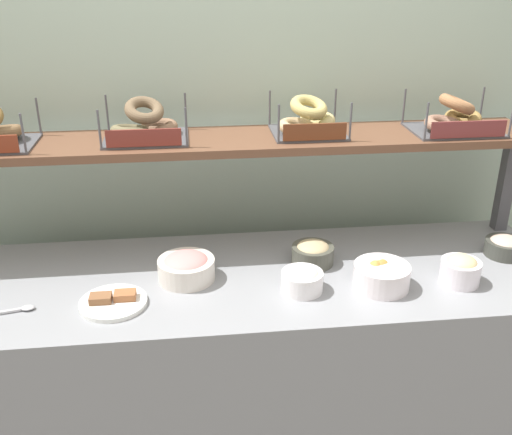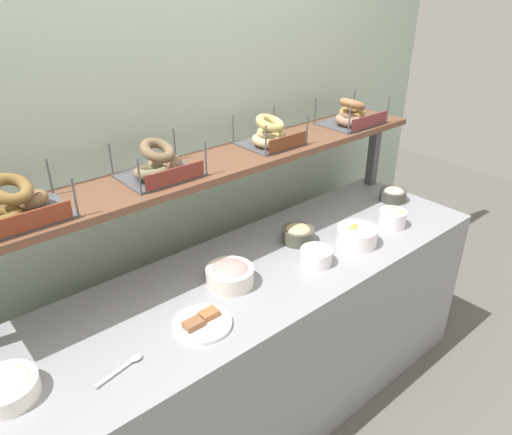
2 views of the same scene
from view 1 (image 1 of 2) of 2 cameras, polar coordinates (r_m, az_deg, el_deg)
back_wall at (r=2.46m, az=-3.24°, el=7.81°), size 3.57×0.06×2.40m
deli_counter at (r=2.33m, az=-1.88°, el=-14.78°), size 2.37×0.70×0.85m
shelf_riser_right at (r=2.57m, az=23.12°, el=3.07°), size 0.05×0.05×0.40m
upper_shelf at (r=2.18m, az=-2.80°, el=7.40°), size 2.33×0.32×0.03m
bowl_tuna_salad at (r=2.41m, az=23.05°, el=-2.57°), size 0.15×0.15×0.08m
bowl_lox_spread at (r=2.07m, az=-6.79°, el=-4.81°), size 0.20×0.20×0.10m
bowl_egg_salad at (r=2.15m, az=19.24°, el=-4.77°), size 0.14×0.14×0.10m
bowl_fruit_salad at (r=2.05m, az=12.06°, el=-5.53°), size 0.19×0.19×0.09m
bowl_cream_cheese at (r=1.99m, az=4.50°, el=-5.99°), size 0.14×0.14×0.09m
bowl_hummus at (r=2.17m, az=5.54°, el=-3.41°), size 0.15×0.15×0.09m
serving_plate_white at (r=1.98m, az=-13.70°, el=-7.94°), size 0.22×0.22×0.04m
serving_spoon_near_plate at (r=2.04m, az=-22.41°, el=-8.31°), size 0.18×0.05×0.01m
bagel_basket_poppy at (r=2.17m, az=-10.74°, el=8.69°), size 0.30×0.25×0.15m
bagel_basket_plain at (r=2.21m, az=5.07°, el=9.31°), size 0.29×0.26×0.14m
bagel_basket_everything at (r=2.36m, az=18.74°, el=9.05°), size 0.33×0.26×0.15m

